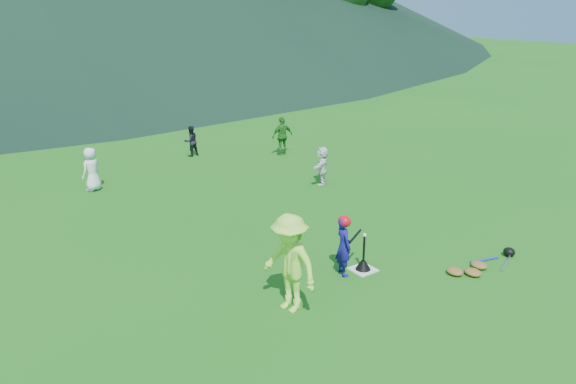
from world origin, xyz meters
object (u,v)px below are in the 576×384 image
object	(u,v)px
fielder_b	(191,141)
fielder_c	(282,136)
fielder_a	(92,169)
adult_coach	(290,263)
equipment_pile	(480,265)
home_plate	(363,270)
batting_tee	(363,264)
fielder_d	(322,165)
batter_child	(344,246)

from	to	relation	value
fielder_b	fielder_c	xyz separation A→B (m)	(2.55, -1.65, 0.14)
fielder_a	adult_coach	bearing A→B (deg)	68.12
fielder_a	equipment_pile	size ratio (longest dim) A/B	0.67
home_plate	equipment_pile	xyz separation A→B (m)	(1.90, -1.27, 0.06)
batting_tee	equipment_pile	bearing A→B (deg)	-33.74
fielder_d	home_plate	bearing A→B (deg)	20.40
home_plate	fielder_a	bearing A→B (deg)	109.16
batter_child	home_plate	bearing A→B (deg)	-88.33
adult_coach	fielder_d	size ratio (longest dim) A/B	1.58
adult_coach	fielder_a	xyz separation A→B (m)	(-0.73, 8.20, -0.26)
fielder_a	equipment_pile	world-z (taller)	fielder_a
home_plate	equipment_pile	distance (m)	2.29
fielder_d	batting_tee	distance (m)	5.40
fielder_c	batting_tee	bearing A→B (deg)	68.70
equipment_pile	fielder_c	bearing A→B (deg)	79.39
home_plate	batting_tee	bearing A→B (deg)	0.00
fielder_d	batting_tee	size ratio (longest dim) A/B	1.59
adult_coach	fielder_c	bearing A→B (deg)	134.62
fielder_b	fielder_d	bearing A→B (deg)	102.95
home_plate	fielder_b	distance (m)	9.60
batter_child	fielder_d	bearing A→B (deg)	-19.03
fielder_b	fielder_d	xyz separation A→B (m)	(1.66, -4.88, 0.03)
batting_tee	fielder_a	bearing A→B (deg)	109.16
batter_child	equipment_pile	distance (m)	2.75
home_plate	fielder_d	bearing A→B (deg)	59.66
fielder_d	equipment_pile	size ratio (longest dim) A/B	0.60
home_plate	batter_child	xyz separation A→B (m)	(-0.43, 0.11, 0.57)
adult_coach	home_plate	bearing A→B (deg)	88.64
home_plate	fielder_d	world-z (taller)	fielder_d
fielder_c	batting_tee	size ratio (longest dim) A/B	1.91
home_plate	fielder_c	world-z (taller)	fielder_c
batter_child	fielder_b	world-z (taller)	batter_child
batter_child	equipment_pile	size ratio (longest dim) A/B	0.65
batter_child	equipment_pile	world-z (taller)	batter_child
home_plate	adult_coach	size ratio (longest dim) A/B	0.26
batting_tee	fielder_c	bearing A→B (deg)	65.35
fielder_a	batting_tee	distance (m)	8.33
batter_child	batting_tee	distance (m)	0.63
batter_child	fielder_d	distance (m)	5.53
home_plate	fielder_d	distance (m)	5.41
home_plate	fielder_a	xyz separation A→B (m)	(-2.73, 7.86, 0.59)
batter_child	batting_tee	xyz separation A→B (m)	(0.43, -0.11, -0.45)
batter_child	fielder_c	size ratio (longest dim) A/B	0.89
adult_coach	equipment_pile	size ratio (longest dim) A/B	0.95
home_plate	equipment_pile	size ratio (longest dim) A/B	0.25
adult_coach	fielder_b	bearing A→B (deg)	151.74
batter_child	fielder_a	xyz separation A→B (m)	(-2.30, 7.75, 0.02)
batter_child	adult_coach	distance (m)	1.66
equipment_pile	home_plate	bearing A→B (deg)	146.26
home_plate	adult_coach	distance (m)	2.20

